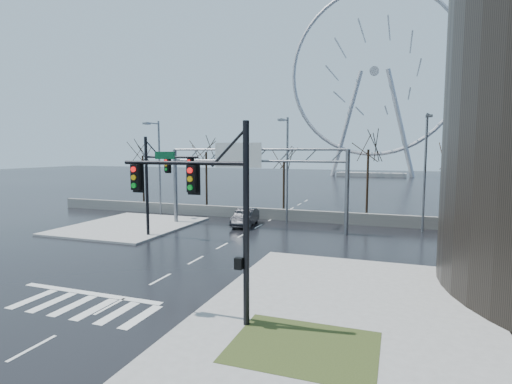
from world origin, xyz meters
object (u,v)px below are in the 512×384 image
at_px(ferris_wheel, 374,78).
at_px(car, 245,217).
at_px(signal_mast_far, 159,177).
at_px(sign_gantry, 251,170).
at_px(signal_mast_near, 213,203).

relative_size(ferris_wheel, car, 10.70).
xyz_separation_m(signal_mast_far, car, (4.56, 7.06, -4.05)).
bearing_deg(car, sign_gantry, -55.43).
distance_m(sign_gantry, ferris_wheel, 82.91).
xyz_separation_m(signal_mast_near, car, (-6.45, 20.06, -4.09)).
xyz_separation_m(sign_gantry, car, (-0.93, 1.06, -4.40)).
distance_m(signal_mast_near, signal_mast_far, 17.03).
height_order(sign_gantry, ferris_wheel, ferris_wheel).
height_order(signal_mast_near, signal_mast_far, same).
height_order(signal_mast_far, ferris_wheel, ferris_wheel).
relative_size(signal_mast_near, sign_gantry, 0.49).
bearing_deg(signal_mast_far, car, 57.12).
bearing_deg(signal_mast_near, sign_gantry, 106.19).
height_order(signal_mast_near, car, signal_mast_near).
relative_size(signal_mast_near, signal_mast_far, 1.00).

